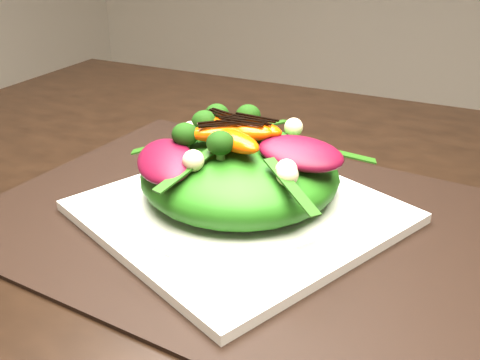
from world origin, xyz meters
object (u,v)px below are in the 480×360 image
at_px(dining_table, 436,260).
at_px(plate_base, 240,212).
at_px(salad_bowl, 240,200).
at_px(orange_segment, 234,125).
at_px(lettuce_mound, 240,174).
at_px(placemat, 240,218).

height_order(dining_table, plate_base, dining_table).
bearing_deg(dining_table, salad_bowl, -167.24).
bearing_deg(orange_segment, plate_base, -52.76).
distance_m(dining_table, lettuce_mound, 0.21).
xyz_separation_m(dining_table, salad_bowl, (-0.20, -0.04, 0.04)).
xyz_separation_m(lettuce_mound, orange_segment, (-0.02, 0.03, 0.04)).
height_order(salad_bowl, orange_segment, orange_segment).
bearing_deg(plate_base, salad_bowl, 180.00).
bearing_deg(plate_base, orange_segment, 127.24).
distance_m(plate_base, lettuce_mound, 0.04).
height_order(placemat, plate_base, plate_base).
bearing_deg(placemat, dining_table, 12.76).
bearing_deg(dining_table, placemat, -167.24).
height_order(placemat, lettuce_mound, lettuce_mound).
bearing_deg(lettuce_mound, plate_base, 0.00).
xyz_separation_m(placemat, plate_base, (-0.00, -0.00, 0.01)).
distance_m(dining_table, salad_bowl, 0.21).
relative_size(plate_base, lettuce_mound, 1.38).
xyz_separation_m(placemat, orange_segment, (-0.02, 0.03, 0.09)).
height_order(salad_bowl, lettuce_mound, lettuce_mound).
xyz_separation_m(plate_base, orange_segment, (-0.02, 0.03, 0.09)).
distance_m(dining_table, orange_segment, 0.25).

